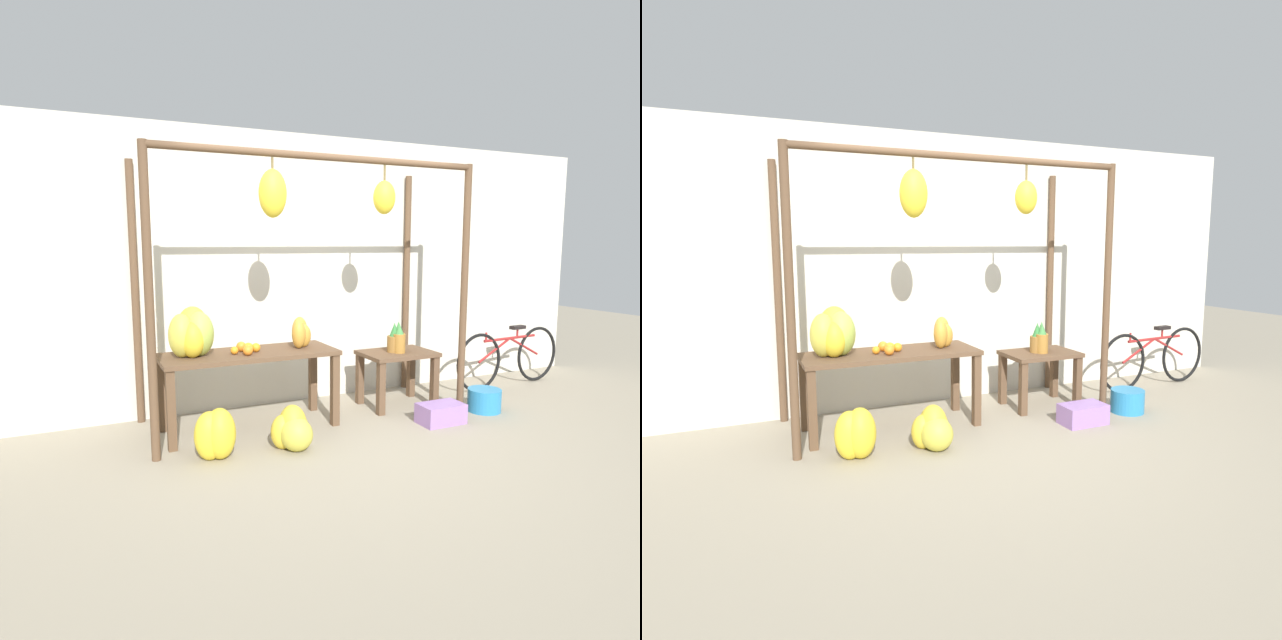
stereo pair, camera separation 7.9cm
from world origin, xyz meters
The scene contains 14 objects.
ground_plane centered at (0.00, 0.00, 0.00)m, with size 20.00×20.00×0.00m, color gray.
shop_wall_back centered at (0.00, 1.41, 1.40)m, with size 8.00×0.08×2.80m.
stall_awning centered at (-0.04, 0.58, 1.66)m, with size 3.05×1.15×2.43m.
display_table_main centered at (-0.60, 0.71, 0.60)m, with size 1.59×0.61×0.71m.
display_table_side centered at (1.02, 0.75, 0.44)m, with size 0.75×0.53×0.57m.
banana_pile_on_table centered at (-1.09, 0.76, 0.91)m, with size 0.43×0.43×0.43m.
orange_pile centered at (-0.62, 0.68, 0.76)m, with size 0.28×0.28×0.09m.
pineapple_cluster centered at (1.02, 0.77, 0.70)m, with size 0.25×0.27×0.31m.
banana_pile_ground_left centered at (-1.06, 0.14, 0.20)m, with size 0.36×0.32×0.41m.
banana_pile_ground_right centered at (-0.42, 0.09, 0.16)m, with size 0.38×0.44×0.36m.
fruit_crate_white centered at (1.08, 0.09, 0.09)m, with size 0.42×0.26×0.19m.
blue_bucket centered at (1.71, 0.21, 0.11)m, with size 0.33×0.33×0.23m.
parked_bicycle centered at (2.65, 0.85, 0.35)m, with size 1.66×0.17×0.72m.
papaya_pile centered at (-0.08, 0.74, 0.84)m, with size 0.23×0.27×0.28m.
Camera 2 is at (-1.92, -3.89, 1.69)m, focal length 30.00 mm.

